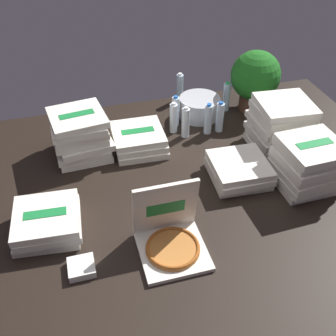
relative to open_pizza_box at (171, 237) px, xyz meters
name	(u,v)px	position (x,y,z in m)	size (l,w,h in m)	color
ground_plane	(180,195)	(0.18, 0.40, -0.09)	(3.20, 2.40, 0.02)	black
open_pizza_box	(171,237)	(0.00, 0.00, 0.00)	(0.35, 0.37, 0.38)	silver
pizza_stack_center_near	(80,135)	(-0.36, 0.99, 0.08)	(0.42, 0.41, 0.32)	silver
pizza_stack_right_mid	(308,164)	(0.97, 0.28, 0.08)	(0.39, 0.39, 0.32)	silver
pizza_stack_right_far	(139,140)	(0.04, 0.95, -0.01)	(0.38, 0.39, 0.14)	silver
pizza_stack_left_near	(280,125)	(0.99, 0.69, 0.11)	(0.39, 0.39, 0.37)	silver
pizza_stack_center_far	(239,170)	(0.58, 0.44, -0.01)	(0.38, 0.39, 0.14)	silver
pizza_stack_left_mid	(47,222)	(-0.63, 0.30, -0.01)	(0.39, 0.39, 0.14)	silver
ice_bucket	(199,107)	(0.59, 1.24, 0.00)	(0.32, 0.32, 0.16)	#B7BABF
water_bottle_0	(208,119)	(0.57, 1.00, 0.04)	(0.06, 0.06, 0.25)	silver
water_bottle_1	(174,118)	(0.33, 1.08, 0.04)	(0.06, 0.06, 0.25)	white
water_bottle_2	(180,88)	(0.51, 1.53, 0.04)	(0.06, 0.06, 0.25)	silver
water_bottle_3	(220,117)	(0.67, 1.00, 0.04)	(0.06, 0.06, 0.25)	silver
water_bottle_4	(186,123)	(0.40, 1.00, 0.04)	(0.06, 0.06, 0.25)	white
water_bottle_5	(226,97)	(0.83, 1.28, 0.04)	(0.06, 0.06, 0.25)	silver
water_bottle_6	(176,111)	(0.37, 1.18, 0.04)	(0.06, 0.06, 0.25)	silver
potted_plant	(255,78)	(1.04, 1.24, 0.20)	(0.39, 0.39, 0.49)	#513323
napkin_pile	(82,267)	(-0.48, -0.03, -0.06)	(0.14, 0.14, 0.04)	white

